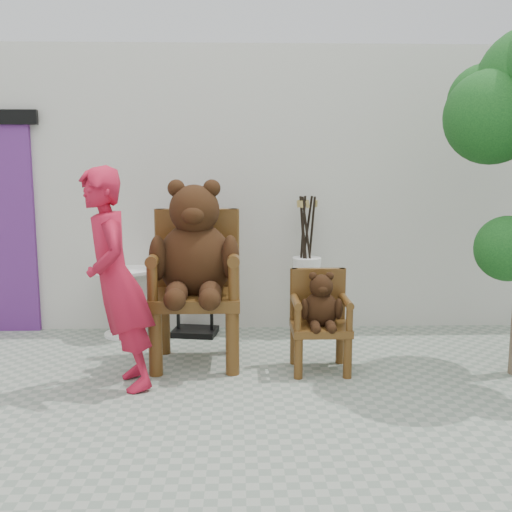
# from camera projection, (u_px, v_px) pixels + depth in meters

# --- Properties ---
(ground_plane) EXTENTS (60.00, 60.00, 0.00)m
(ground_plane) POSITION_uv_depth(u_px,v_px,m) (279.00, 434.00, 4.01)
(ground_plane) COLOR gray
(ground_plane) RESTS_ON ground
(back_wall) EXTENTS (9.00, 1.00, 3.00)m
(back_wall) POSITION_uv_depth(u_px,v_px,m) (260.00, 188.00, 6.84)
(back_wall) COLOR beige
(back_wall) RESTS_ON ground
(chair_big) EXTENTS (0.78, 0.87, 1.65)m
(chair_big) POSITION_uv_depth(u_px,v_px,m) (195.00, 260.00, 5.29)
(chair_big) COLOR #45290E
(chair_big) RESTS_ON ground
(chair_small) EXTENTS (0.50, 0.47, 0.88)m
(chair_small) POSITION_uv_depth(u_px,v_px,m) (320.00, 311.00, 5.17)
(chair_small) COLOR #45290E
(chair_small) RESTS_ON ground
(person) EXTENTS (0.62, 0.75, 1.77)m
(person) POSITION_uv_depth(u_px,v_px,m) (116.00, 281.00, 4.69)
(person) COLOR #AE152F
(person) RESTS_ON ground
(cafe_table) EXTENTS (0.60, 0.60, 0.70)m
(cafe_table) POSITION_uv_depth(u_px,v_px,m) (124.00, 294.00, 6.22)
(cafe_table) COLOR white
(cafe_table) RESTS_ON ground
(display_stand) EXTENTS (0.50, 0.42, 1.51)m
(display_stand) POSITION_uv_depth(u_px,v_px,m) (194.00, 280.00, 6.21)
(display_stand) COLOR black
(display_stand) RESTS_ON ground
(stool_bucket) EXTENTS (0.32, 0.32, 1.45)m
(stool_bucket) POSITION_uv_depth(u_px,v_px,m) (306.00, 274.00, 6.24)
(stool_bucket) COLOR white
(stool_bucket) RESTS_ON ground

